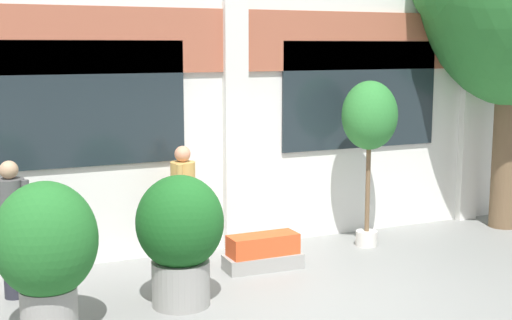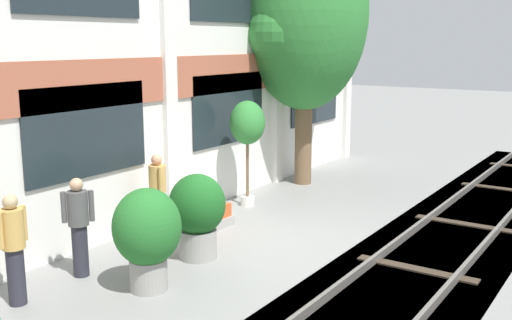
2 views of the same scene
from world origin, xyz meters
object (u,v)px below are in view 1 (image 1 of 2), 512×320
potted_plant_glazed_jar (180,233)px  potted_plant_fluted_column (46,248)px  potted_plant_square_trough (263,253)px  resident_by_doorway (12,225)px  resident_watching_tracks (183,202)px  potted_plant_terracotta_small (369,120)px

potted_plant_glazed_jar → potted_plant_fluted_column: (-1.54, -0.25, 0.07)m
potted_plant_glazed_jar → potted_plant_square_trough: 1.81m
resident_by_doorway → resident_watching_tracks: resident_by_doorway is taller
resident_by_doorway → resident_watching_tracks: bearing=142.3°
potted_plant_square_trough → resident_by_doorway: resident_by_doorway is taller
potted_plant_square_trough → resident_watching_tracks: resident_watching_tracks is taller
potted_plant_terracotta_small → resident_by_doorway: 5.25m
potted_plant_glazed_jar → resident_watching_tracks: 1.54m
resident_by_doorway → resident_watching_tracks: (2.28, 0.35, -0.00)m
potted_plant_glazed_jar → resident_watching_tracks: bearing=69.9°
potted_plant_glazed_jar → potted_plant_terracotta_small: (3.39, 1.24, 1.05)m
potted_plant_fluted_column → resident_by_doorway: bearing=98.6°
potted_plant_square_trough → resident_watching_tracks: 1.30m
potted_plant_square_trough → potted_plant_glazed_jar: bearing=-150.0°
potted_plant_fluted_column → potted_plant_terracotta_small: (4.94, 1.49, 0.98)m
potted_plant_glazed_jar → potted_plant_fluted_column: size_ratio=0.94×
potted_plant_terracotta_small → resident_watching_tracks: (-2.86, 0.21, -1.02)m
potted_plant_glazed_jar → potted_plant_terracotta_small: potted_plant_terracotta_small is taller
potted_plant_square_trough → resident_by_doorway: (-3.21, 0.25, 0.68)m
potted_plant_terracotta_small → resident_by_doorway: (-5.14, -0.14, -1.02)m
potted_plant_fluted_column → potted_plant_square_trough: potted_plant_fluted_column is taller
potted_plant_fluted_column → resident_watching_tracks: size_ratio=0.98×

